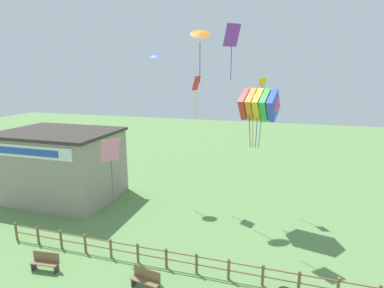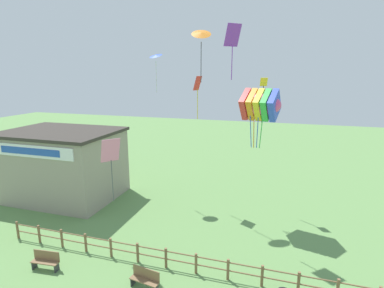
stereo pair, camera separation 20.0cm
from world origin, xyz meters
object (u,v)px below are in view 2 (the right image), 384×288
object	(u,v)px
park_bench_near_fence	(145,278)
kite_purple_streamer	(233,40)
kite_orange_delta	(201,34)
kite_yellow_diamond	(263,93)
kite_blue_delta	(156,57)
kite_pink_diamond	(111,156)
seaside_building	(63,164)
kite_rainbow_parafoil	(260,105)
kite_red_diamond	(198,88)
park_bench_by_building	(46,260)

from	to	relation	value
park_bench_near_fence	kite_purple_streamer	xyz separation A→B (m)	(2.58, 7.59, 11.55)
park_bench_near_fence	kite_orange_delta	bearing A→B (deg)	90.55
park_bench_near_fence	kite_yellow_diamond	xyz separation A→B (m)	(4.27, 11.66, 8.19)
kite_blue_delta	kite_orange_delta	xyz separation A→B (m)	(4.13, -1.40, 1.39)
kite_orange_delta	kite_pink_diamond	bearing A→B (deg)	-109.56
seaside_building	kite_yellow_diamond	xyz separation A→B (m)	(15.58, 3.43, 5.88)
kite_rainbow_parafoil	kite_red_diamond	xyz separation A→B (m)	(-4.84, 1.62, 0.95)
kite_yellow_diamond	kite_orange_delta	bearing A→B (deg)	-161.37
kite_red_diamond	kite_blue_delta	bearing A→B (deg)	169.87
kite_orange_delta	kite_yellow_diamond	bearing A→B (deg)	18.63
kite_rainbow_parafoil	kite_blue_delta	world-z (taller)	kite_blue_delta
kite_purple_streamer	seaside_building	bearing A→B (deg)	177.38
kite_red_diamond	kite_purple_streamer	distance (m)	5.52
seaside_building	kite_red_diamond	xyz separation A→B (m)	(10.74, 2.70, 6.16)
seaside_building	kite_pink_diamond	xyz separation A→B (m)	(8.40, -5.96, 2.93)
seaside_building	park_bench_near_fence	xyz separation A→B (m)	(11.31, -8.23, -2.31)
kite_yellow_diamond	kite_pink_diamond	distance (m)	12.18
kite_orange_delta	kite_pink_diamond	size ratio (longest dim) A/B	1.07
kite_blue_delta	park_bench_near_fence	bearing A→B (deg)	-69.94
seaside_building	kite_red_diamond	bearing A→B (deg)	14.10
kite_red_diamond	kite_orange_delta	distance (m)	3.89
park_bench_by_building	kite_rainbow_parafoil	world-z (taller)	kite_rainbow_parafoil
kite_rainbow_parafoil	park_bench_near_fence	bearing A→B (deg)	-114.65
kite_pink_diamond	park_bench_by_building	bearing A→B (deg)	-137.61
kite_pink_diamond	kite_purple_streamer	bearing A→B (deg)	44.15
kite_rainbow_parafoil	kite_blue_delta	xyz separation A→B (m)	(-8.50, 2.28, 3.34)
kite_yellow_diamond	kite_orange_delta	distance (m)	6.15
kite_yellow_diamond	kite_blue_delta	size ratio (longest dim) A/B	1.06
kite_red_diamond	kite_rainbow_parafoil	bearing A→B (deg)	-18.54
park_bench_near_fence	kite_blue_delta	size ratio (longest dim) A/B	0.49
park_bench_by_building	kite_orange_delta	world-z (taller)	kite_orange_delta
kite_purple_streamer	kite_rainbow_parafoil	bearing A→B (deg)	45.30
park_bench_by_building	kite_yellow_diamond	size ratio (longest dim) A/B	0.46
kite_rainbow_parafoil	kite_yellow_diamond	distance (m)	2.44
seaside_building	kite_blue_delta	size ratio (longest dim) A/B	2.85
seaside_building	kite_orange_delta	bearing A→B (deg)	9.89
park_bench_near_fence	kite_orange_delta	world-z (taller)	kite_orange_delta
seaside_building	kite_purple_streamer	bearing A→B (deg)	-2.62
kite_yellow_diamond	kite_pink_diamond	world-z (taller)	kite_yellow_diamond
park_bench_by_building	kite_yellow_diamond	world-z (taller)	kite_yellow_diamond
kite_blue_delta	kite_orange_delta	distance (m)	4.58
park_bench_near_fence	kite_blue_delta	xyz separation A→B (m)	(-4.23, 11.58, 10.87)
park_bench_by_building	kite_purple_streamer	xyz separation A→B (m)	(8.20, 7.81, 11.55)
park_bench_near_fence	kite_yellow_diamond	distance (m)	14.87
kite_pink_diamond	kite_red_diamond	bearing A→B (deg)	74.84
seaside_building	kite_rainbow_parafoil	xyz separation A→B (m)	(15.58, 1.08, 5.21)
seaside_building	kite_rainbow_parafoil	size ratio (longest dim) A/B	2.21
kite_blue_delta	kite_pink_diamond	world-z (taller)	kite_blue_delta
kite_pink_diamond	park_bench_near_fence	bearing A→B (deg)	-37.90
seaside_building	kite_pink_diamond	bearing A→B (deg)	-35.38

